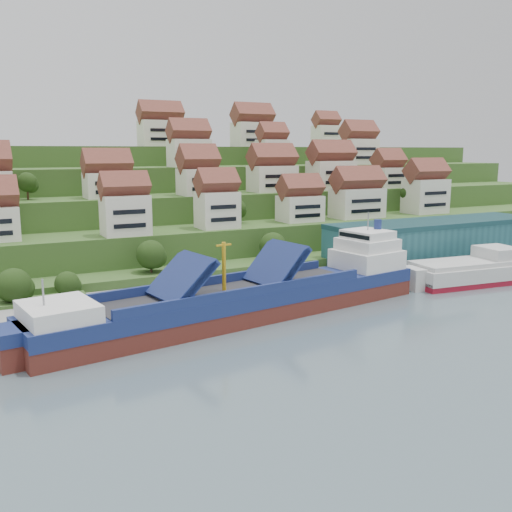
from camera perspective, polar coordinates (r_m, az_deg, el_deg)
ground at (r=109.74m, az=4.05°, el=-5.23°), size 300.00×300.00×0.00m
quay at (r=132.36m, az=8.07°, el=-2.09°), size 180.00×14.00×2.20m
hillside at (r=202.19m, az=-11.45°, el=4.88°), size 260.00×128.00×31.00m
hillside_village at (r=160.11m, az=-5.52°, el=8.20°), size 153.85×63.67×28.16m
hillside_trees at (r=142.23m, az=-6.49°, el=4.65°), size 135.94×62.75×31.69m
warehouse at (r=153.24m, az=17.49°, el=1.56°), size 60.00×15.00×10.00m
flagpole at (r=126.16m, az=8.75°, el=-0.05°), size 1.28×0.16×8.00m
cargo_ship at (r=103.40m, az=-0.33°, el=-4.32°), size 77.59×22.82×16.99m
second_ship at (r=138.67m, az=20.89°, el=-1.48°), size 30.63×14.02×8.60m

